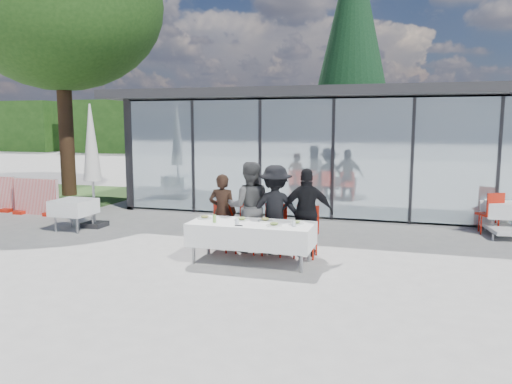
# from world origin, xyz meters

# --- Properties ---
(ground) EXTENTS (90.00, 90.00, 0.00)m
(ground) POSITION_xyz_m (0.00, 0.00, 0.00)
(ground) COLOR #9D9A95
(ground) RESTS_ON ground
(pavilion) EXTENTS (14.80, 8.80, 3.44)m
(pavilion) POSITION_xyz_m (2.00, 8.16, 2.15)
(pavilion) COLOR gray
(pavilion) RESTS_ON ground
(treeline) EXTENTS (62.50, 2.00, 4.40)m
(treeline) POSITION_xyz_m (-2.00, 28.00, 2.20)
(treeline) COLOR #183611
(treeline) RESTS_ON ground
(dining_table) EXTENTS (2.26, 0.96, 0.75)m
(dining_table) POSITION_xyz_m (0.17, -0.28, 0.54)
(dining_table) COLOR white
(dining_table) RESTS_ON ground
(diner_a) EXTENTS (0.61, 0.61, 1.54)m
(diner_a) POSITION_xyz_m (-0.68, 0.49, 0.77)
(diner_a) COLOR black
(diner_a) RESTS_ON ground
(diner_chair_a) EXTENTS (0.44, 0.44, 0.97)m
(diner_chair_a) POSITION_xyz_m (-0.68, 0.46, 0.54)
(diner_chair_a) COLOR #B71B0C
(diner_chair_a) RESTS_ON ground
(diner_b) EXTENTS (1.08, 1.08, 1.80)m
(diner_b) POSITION_xyz_m (-0.12, 0.49, 0.90)
(diner_b) COLOR #4C4C4C
(diner_b) RESTS_ON ground
(diner_chair_b) EXTENTS (0.44, 0.44, 0.97)m
(diner_chair_b) POSITION_xyz_m (-0.12, 0.46, 0.54)
(diner_chair_b) COLOR #B71B0C
(diner_chair_b) RESTS_ON ground
(diner_c) EXTENTS (1.29, 1.29, 1.74)m
(diner_c) POSITION_xyz_m (0.41, 0.49, 0.87)
(diner_c) COLOR black
(diner_c) RESTS_ON ground
(diner_chair_c) EXTENTS (0.44, 0.44, 0.97)m
(diner_chair_c) POSITION_xyz_m (0.41, 0.46, 0.54)
(diner_chair_c) COLOR #B71B0C
(diner_chair_c) RESTS_ON ground
(diner_d) EXTENTS (1.16, 1.16, 1.69)m
(diner_d) POSITION_xyz_m (1.05, 0.49, 0.85)
(diner_d) COLOR black
(diner_d) RESTS_ON ground
(diner_chair_d) EXTENTS (0.44, 0.44, 0.97)m
(diner_chair_d) POSITION_xyz_m (1.05, 0.46, 0.54)
(diner_chair_d) COLOR #B71B0C
(diner_chair_d) RESTS_ON ground
(plate_a) EXTENTS (0.28, 0.28, 0.07)m
(plate_a) POSITION_xyz_m (-0.79, -0.18, 0.77)
(plate_a) COLOR white
(plate_a) RESTS_ON dining_table
(plate_b) EXTENTS (0.28, 0.28, 0.07)m
(plate_b) POSITION_xyz_m (-0.06, -0.16, 0.77)
(plate_b) COLOR white
(plate_b) RESTS_ON dining_table
(plate_c) EXTENTS (0.28, 0.28, 0.07)m
(plate_c) POSITION_xyz_m (0.37, -0.07, 0.77)
(plate_c) COLOR white
(plate_c) RESTS_ON dining_table
(plate_d) EXTENTS (0.28, 0.28, 0.07)m
(plate_d) POSITION_xyz_m (0.97, -0.18, 0.77)
(plate_d) COLOR white
(plate_d) RESTS_ON dining_table
(plate_extra) EXTENTS (0.28, 0.28, 0.07)m
(plate_extra) POSITION_xyz_m (0.64, -0.44, 0.77)
(plate_extra) COLOR white
(plate_extra) RESTS_ON dining_table
(juice_bottle) EXTENTS (0.06, 0.06, 0.14)m
(juice_bottle) POSITION_xyz_m (-0.48, -0.47, 0.82)
(juice_bottle) COLOR #8BC853
(juice_bottle) RESTS_ON dining_table
(drinking_glasses) EXTENTS (1.09, 0.16, 0.10)m
(drinking_glasses) POSITION_xyz_m (0.46, -0.43, 0.80)
(drinking_glasses) COLOR silver
(drinking_glasses) RESTS_ON dining_table
(folded_eyeglasses) EXTENTS (0.14, 0.03, 0.01)m
(folded_eyeglasses) POSITION_xyz_m (0.04, -0.63, 0.76)
(folded_eyeglasses) COLOR black
(folded_eyeglasses) RESTS_ON dining_table
(spare_table_left) EXTENTS (0.86, 0.86, 0.74)m
(spare_table_left) POSITION_xyz_m (-4.70, 1.15, 0.55)
(spare_table_left) COLOR white
(spare_table_left) RESTS_ON ground
(spare_table_right) EXTENTS (0.86, 0.86, 0.74)m
(spare_table_right) POSITION_xyz_m (5.09, 3.76, 0.55)
(spare_table_right) COLOR white
(spare_table_right) RESTS_ON ground
(spare_chair_b) EXTENTS (0.60, 0.60, 0.97)m
(spare_chair_b) POSITION_xyz_m (4.76, 3.54, 0.54)
(spare_chair_b) COLOR #B71B0C
(spare_chair_b) RESTS_ON ground
(market_umbrella) EXTENTS (0.50, 0.50, 3.00)m
(market_umbrella) POSITION_xyz_m (-4.47, 1.63, 1.91)
(market_umbrella) COLOR black
(market_umbrella) RESTS_ON ground
(lounger) EXTENTS (0.81, 1.41, 0.72)m
(lounger) POSITION_xyz_m (4.93, 3.56, 0.26)
(lounger) COLOR silver
(lounger) RESTS_ON ground
(deciduous_tree) EXTENTS (7.04, 6.40, 9.38)m
(deciduous_tree) POSITION_xyz_m (-8.50, 6.00, 6.48)
(deciduous_tree) COLOR #382316
(deciduous_tree) RESTS_ON ground
(conifer_tree) EXTENTS (4.00, 4.00, 10.50)m
(conifer_tree) POSITION_xyz_m (0.50, 13.00, 5.99)
(conifer_tree) COLOR #382316
(conifer_tree) RESTS_ON ground
(grass_patch) EXTENTS (5.00, 5.00, 0.02)m
(grass_patch) POSITION_xyz_m (-8.50, 6.00, 0.01)
(grass_patch) COLOR #385926
(grass_patch) RESTS_ON ground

